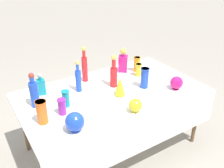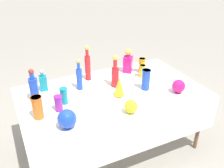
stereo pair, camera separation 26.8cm
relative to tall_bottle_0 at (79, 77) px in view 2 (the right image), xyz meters
name	(u,v)px [view 2 (the right image)]	position (x,y,z in m)	size (l,w,h in m)	color
ground_plane	(112,145)	(0.29, -0.22, -0.91)	(40.00, 40.00, 0.00)	#A0998C
display_table	(114,98)	(0.29, -0.26, -0.20)	(1.99, 1.16, 0.76)	white
tall_bottle_0	(79,77)	(0.00, 0.00, 0.00)	(0.06, 0.06, 0.36)	blue
tall_bottle_1	(34,88)	(-0.49, -0.05, 0.01)	(0.09, 0.09, 0.36)	blue
tall_bottle_2	(115,74)	(0.38, -0.11, 0.01)	(0.08, 0.08, 0.38)	red
tall_bottle_3	(88,65)	(0.17, 0.18, 0.04)	(0.07, 0.07, 0.43)	red
square_decanter_0	(43,82)	(-0.37, 0.16, -0.05)	(0.09, 0.09, 0.25)	teal
square_decanter_1	(128,62)	(0.70, 0.17, -0.01)	(0.15, 0.15, 0.31)	#C61972
slender_vase_0	(146,79)	(0.66, -0.32, -0.02)	(0.10, 0.10, 0.24)	blue
slender_vase_1	(142,71)	(0.78, -0.05, -0.06)	(0.08, 0.08, 0.16)	yellow
slender_vase_2	(142,65)	(0.85, 0.07, -0.04)	(0.09, 0.09, 0.19)	orange
slender_vase_3	(37,107)	(-0.52, -0.35, -0.03)	(0.10, 0.10, 0.22)	orange
slender_vase_4	(64,95)	(-0.24, -0.21, -0.05)	(0.08, 0.08, 0.17)	teal
slender_vase_5	(58,103)	(-0.32, -0.32, -0.06)	(0.08, 0.08, 0.16)	purple
fluted_vase_0	(119,86)	(0.33, -0.32, -0.03)	(0.12, 0.12, 0.22)	yellow
round_bowl_0	(131,107)	(0.28, -0.65, -0.07)	(0.13, 0.13, 0.14)	yellow
round_bowl_1	(67,119)	(-0.32, -0.61, -0.06)	(0.17, 0.17, 0.18)	blue
round_bowl_2	(179,86)	(0.94, -0.54, -0.07)	(0.14, 0.14, 0.15)	#C61972
price_tag_left	(126,118)	(0.19, -0.73, -0.12)	(0.05, 0.01, 0.05)	white
cardboard_box_behind_left	(91,94)	(0.40, 0.77, -0.73)	(0.52, 0.45, 0.44)	tan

